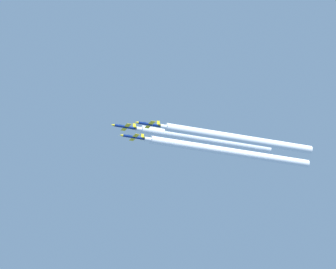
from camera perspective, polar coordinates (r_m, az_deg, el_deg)
jet_lead at (r=489.35m, az=-2.08°, el=0.37°), size 7.71×11.23×2.70m
jet_left_wingman at (r=484.78m, az=-0.94°, el=0.49°), size 7.71×11.23×2.70m
jet_right_wingman at (r=497.57m, az=-1.68°, el=-0.11°), size 7.71×11.23×2.70m
smoke_trail_lead at (r=501.60m, az=1.72°, el=-0.23°), size 3.34×60.61×3.34m
smoke_trail_left_wingman at (r=499.28m, az=3.28°, el=-0.18°), size 3.34×68.70×3.34m
smoke_trail_right_wingman at (r=513.15m, az=2.85°, el=-0.81°), size 3.34×76.45×3.34m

